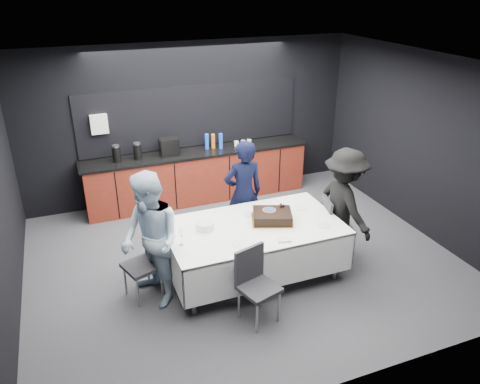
% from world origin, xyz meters
% --- Properties ---
extents(ground, '(6.00, 6.00, 0.00)m').
position_xyz_m(ground, '(0.00, 0.00, 0.00)').
color(ground, '#424247').
rests_on(ground, ground).
extents(room_shell, '(6.04, 5.04, 2.82)m').
position_xyz_m(room_shell, '(0.00, 0.00, 1.86)').
color(room_shell, white).
rests_on(room_shell, ground).
extents(kitchenette, '(4.10, 0.64, 2.05)m').
position_xyz_m(kitchenette, '(-0.02, 2.22, 0.54)').
color(kitchenette, '#621A0F').
rests_on(kitchenette, ground).
extents(party_table, '(2.32, 1.32, 0.78)m').
position_xyz_m(party_table, '(0.00, -0.40, 0.64)').
color(party_table, '#99999E').
rests_on(party_table, ground).
extents(cake_assembly, '(0.67, 0.61, 0.17)m').
position_xyz_m(cake_assembly, '(0.28, -0.37, 0.85)').
color(cake_assembly, '#ECAE45').
rests_on(cake_assembly, party_table).
extents(plate_stack, '(0.24, 0.24, 0.10)m').
position_xyz_m(plate_stack, '(-0.63, -0.25, 0.83)').
color(plate_stack, white).
rests_on(plate_stack, party_table).
extents(loose_plate_near, '(0.20, 0.20, 0.01)m').
position_xyz_m(loose_plate_near, '(-0.35, -0.78, 0.78)').
color(loose_plate_near, white).
rests_on(loose_plate_near, party_table).
extents(loose_plate_right_a, '(0.18, 0.18, 0.01)m').
position_xyz_m(loose_plate_right_a, '(0.81, -0.18, 0.78)').
color(loose_plate_right_a, white).
rests_on(loose_plate_right_a, party_table).
extents(loose_plate_right_b, '(0.20, 0.20, 0.01)m').
position_xyz_m(loose_plate_right_b, '(0.86, -0.74, 0.78)').
color(loose_plate_right_b, white).
rests_on(loose_plate_right_b, party_table).
extents(loose_plate_far, '(0.19, 0.19, 0.01)m').
position_xyz_m(loose_plate_far, '(0.05, -0.08, 0.78)').
color(loose_plate_far, white).
rests_on(loose_plate_far, party_table).
extents(fork_pile, '(0.18, 0.14, 0.03)m').
position_xyz_m(fork_pile, '(0.20, -0.90, 0.79)').
color(fork_pile, white).
rests_on(fork_pile, party_table).
extents(champagne_flute, '(0.06, 0.06, 0.22)m').
position_xyz_m(champagne_flute, '(-1.03, -0.53, 0.94)').
color(champagne_flute, white).
rests_on(champagne_flute, party_table).
extents(chair_left, '(0.53, 0.53, 0.92)m').
position_xyz_m(chair_left, '(-1.42, -0.29, 0.53)').
color(chair_left, '#29292E').
rests_on(chair_left, ground).
extents(chair_right, '(0.51, 0.51, 0.92)m').
position_xyz_m(chair_right, '(1.27, -0.34, 0.53)').
color(chair_right, '#29292E').
rests_on(chair_right, ground).
extents(chair_near, '(0.52, 0.52, 0.92)m').
position_xyz_m(chair_near, '(-0.32, -1.21, 0.53)').
color(chair_near, '#29292E').
rests_on(chair_near, ground).
extents(person_center, '(0.61, 0.41, 1.67)m').
position_xyz_m(person_center, '(0.19, 0.45, 0.83)').
color(person_center, black).
rests_on(person_center, ground).
extents(person_left, '(0.87, 0.99, 1.74)m').
position_xyz_m(person_left, '(-1.38, -0.45, 0.87)').
color(person_left, '#ADC6DA').
rests_on(person_left, ground).
extents(person_right, '(0.70, 1.12, 1.67)m').
position_xyz_m(person_right, '(1.38, -0.42, 0.84)').
color(person_right, black).
rests_on(person_right, ground).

